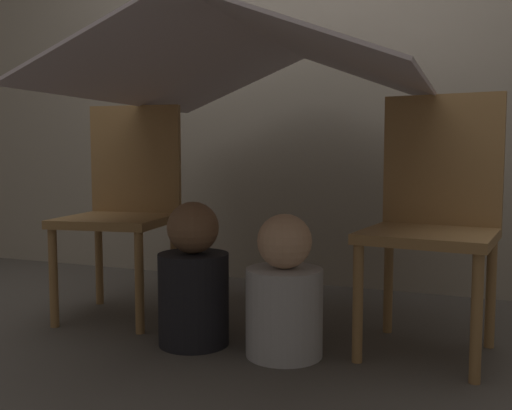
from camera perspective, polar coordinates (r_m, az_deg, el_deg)
The scene contains 7 objects.
ground_plane at distance 2.19m, azimuth -1.72°, elevation -14.05°, with size 8.80×8.80×0.00m, color #47423D.
wall_back at distance 3.19m, azimuth 6.46°, elevation 14.64°, with size 7.00×0.05×2.50m.
chair_left at distance 2.63m, azimuth -12.99°, elevation 0.43°, with size 0.50×0.50×0.94m.
chair_right at distance 2.18m, azimuth 17.37°, elevation -0.59°, with size 0.49×0.49×0.94m.
sheet_canopy at distance 2.26m, azimuth 0.00°, elevation 14.12°, with size 1.31×1.32×0.26m.
person_front at distance 2.18m, azimuth -6.27°, elevation -7.71°, with size 0.27×0.27×0.54m.
person_second at distance 2.05m, azimuth 2.84°, elevation -9.01°, with size 0.28×0.28×0.51m.
Camera 1 is at (0.81, -1.90, 0.71)m, focal length 40.00 mm.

